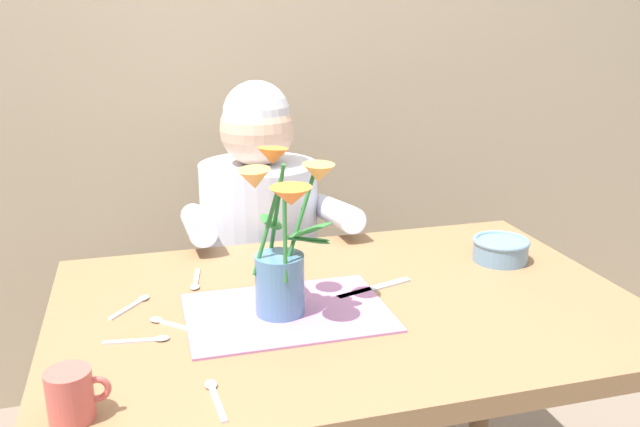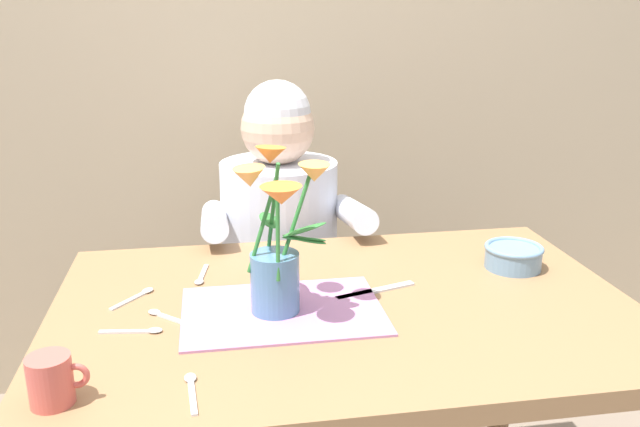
{
  "view_description": "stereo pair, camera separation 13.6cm",
  "coord_description": "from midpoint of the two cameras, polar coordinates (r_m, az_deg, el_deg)",
  "views": [
    {
      "loc": [
        -0.39,
        -1.2,
        1.32
      ],
      "look_at": [
        -0.04,
        0.05,
        0.92
      ],
      "focal_mm": 37.06,
      "sensor_mm": 36.0,
      "label": 1
    },
    {
      "loc": [
        -0.26,
        -1.23,
        1.32
      ],
      "look_at": [
        -0.04,
        0.05,
        0.92
      ],
      "focal_mm": 37.06,
      "sensor_mm": 36.0,
      "label": 2
    }
  ],
  "objects": [
    {
      "name": "spoon_3",
      "position": [
        1.1,
        -12.77,
        -15.0
      ],
      "size": [
        0.02,
        0.12,
        0.01
      ],
      "color": "silver",
      "rests_on": "dining_table"
    },
    {
      "name": "ceramic_bowl",
      "position": [
        1.63,
        13.05,
        -3.03
      ],
      "size": [
        0.14,
        0.14,
        0.06
      ],
      "color": "#6689A8",
      "rests_on": "dining_table"
    },
    {
      "name": "seated_person",
      "position": [
        2.0,
        -7.04,
        -5.22
      ],
      "size": [
        0.45,
        0.47,
        1.14
      ],
      "rotation": [
        0.0,
        0.0,
        0.04
      ],
      "color": "#4C4C56",
      "rests_on": "ground_plane"
    },
    {
      "name": "dinner_knife",
      "position": [
        1.44,
        2.02,
        -6.53
      ],
      "size": [
        0.19,
        0.07,
        0.0
      ],
      "primitive_type": "cube",
      "rotation": [
        0.0,
        0.0,
        0.3
      ],
      "color": "silver",
      "rests_on": "dining_table"
    },
    {
      "name": "ceramic_mug",
      "position": [
        1.09,
        -24.17,
        -14.21
      ],
      "size": [
        0.09,
        0.07,
        0.08
      ],
      "color": "#CC564C",
      "rests_on": "dining_table"
    },
    {
      "name": "striped_placemat",
      "position": [
        1.34,
        -5.78,
        -8.56
      ],
      "size": [
        0.4,
        0.28,
        0.0
      ],
      "primitive_type": "cube",
      "color": "#B275A3",
      "rests_on": "dining_table"
    },
    {
      "name": "spoon_2",
      "position": [
        1.34,
        -15.97,
        -9.14
      ],
      "size": [
        0.1,
        0.09,
        0.01
      ],
      "color": "silver",
      "rests_on": "dining_table"
    },
    {
      "name": "wood_panel_backdrop",
      "position": [
        2.29,
        -7.62,
        15.32
      ],
      "size": [
        4.0,
        0.1,
        2.5
      ],
      "primitive_type": "cube",
      "color": "tan",
      "rests_on": "ground_plane"
    },
    {
      "name": "spoon_4",
      "position": [
        1.29,
        -17.69,
        -10.41
      ],
      "size": [
        0.12,
        0.03,
        0.01
      ],
      "color": "silver",
      "rests_on": "dining_table"
    },
    {
      "name": "flower_vase",
      "position": [
        1.28,
        -6.3,
        -3.04
      ],
      "size": [
        0.21,
        0.24,
        0.33
      ],
      "color": "teal",
      "rests_on": "dining_table"
    },
    {
      "name": "spoon_1",
      "position": [
        1.44,
        -18.29,
        -7.42
      ],
      "size": [
        0.09,
        0.1,
        0.01
      ],
      "color": "silver",
      "rests_on": "dining_table"
    },
    {
      "name": "spoon_0",
      "position": [
        1.51,
        -13.26,
        -5.88
      ],
      "size": [
        0.03,
        0.12,
        0.01
      ],
      "color": "silver",
      "rests_on": "dining_table"
    },
    {
      "name": "dining_table",
      "position": [
        1.43,
        -0.48,
        -11.14
      ],
      "size": [
        1.2,
        0.8,
        0.74
      ],
      "color": "olive",
      "rests_on": "ground_plane"
    }
  ]
}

